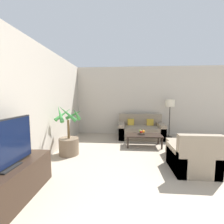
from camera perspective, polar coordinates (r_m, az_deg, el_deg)
The scene contains 14 objects.
wall_back at distance 6.30m, azimuth 18.81°, elevation 4.00°, with size 8.45×0.06×2.70m.
wall_left at distance 3.45m, azimuth -28.96°, elevation 2.25°, with size 0.06×7.98×2.70m.
tv_console at distance 2.75m, azimuth -34.41°, elevation -22.38°, with size 0.46×1.49×0.53m.
television at distance 2.53m, azimuth -35.17°, elevation -9.99°, with size 0.18×0.97×0.69m.
potted_palm at distance 4.16m, azimuth -16.11°, elevation -10.25°, with size 0.72×0.71×1.33m.
sofa_loveseat at distance 5.68m, azimuth 10.90°, elevation -6.81°, with size 1.62×0.87×0.85m.
floor_lamp at distance 5.93m, azimuth 21.24°, elevation 2.42°, with size 0.33×0.33×1.42m.
coffee_table at distance 4.75m, azimuth 12.03°, elevation -8.95°, with size 1.08×0.54×0.36m.
fruit_bowl at distance 4.76m, azimuth 11.16°, elevation -8.05°, with size 0.23×0.23×0.05m.
apple_red at distance 4.70m, azimuth 10.99°, elevation -7.45°, with size 0.07×0.07×0.07m.
apple_green at distance 4.79m, azimuth 10.74°, elevation -7.14°, with size 0.08×0.08×0.08m.
orange_fruit at distance 4.75m, azimuth 11.91°, elevation -7.25°, with size 0.09×0.09×0.09m.
armchair at distance 3.57m, azimuth 28.30°, elevation -15.43°, with size 0.80×0.78×0.84m.
ottoman at distance 4.30m, azimuth 24.51°, elevation -12.52°, with size 0.59×0.52×0.41m.
Camera 1 is at (-1.55, 0.31, 1.53)m, focal length 24.00 mm.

